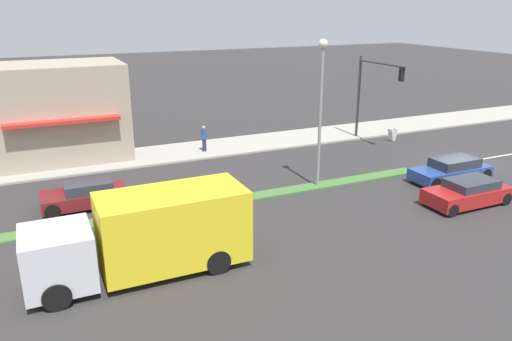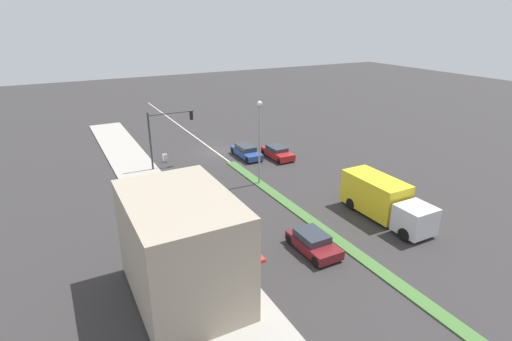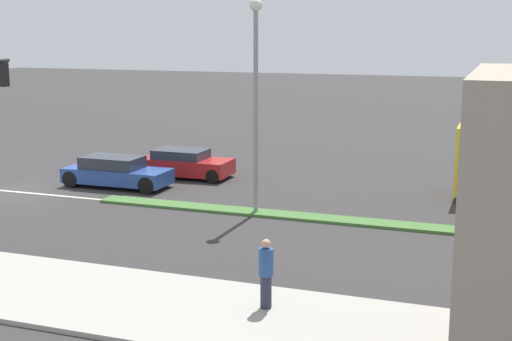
{
  "view_description": "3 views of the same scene",
  "coord_description": "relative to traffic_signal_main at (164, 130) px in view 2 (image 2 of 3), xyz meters",
  "views": [
    {
      "loc": [
        -20.78,
        23.15,
        9.01
      ],
      "look_at": [
        -0.12,
        13.68,
        1.43
      ],
      "focal_mm": 35.0,
      "sensor_mm": 36.0,
      "label": 1
    },
    {
      "loc": [
        15.72,
        39.02,
        14.08
      ],
      "look_at": [
        1.27,
        11.88,
        2.1
      ],
      "focal_mm": 28.0,
      "sensor_mm": 36.0,
      "label": 2
    },
    {
      "loc": [
        23.06,
        18.46,
        6.42
      ],
      "look_at": [
        -0.27,
        10.03,
        1.52
      ],
      "focal_mm": 50.0,
      "sensor_mm": 36.0,
      "label": 3
    }
  ],
  "objects": [
    {
      "name": "delivery_truck",
      "position": [
        -11.12,
        17.7,
        -2.43
      ],
      "size": [
        2.44,
        7.5,
        2.87
      ],
      "color": "silver",
      "rests_on": "ground"
    },
    {
      "name": "sidewalk_right",
      "position": [
        2.88,
        16.17,
        -3.84
      ],
      "size": [
        4.0,
        73.0,
        0.12
      ],
      "primitive_type": "cube",
      "color": "#A8A399",
      "rests_on": "ground"
    },
    {
      "name": "median_strip",
      "position": [
        -6.12,
        24.67,
        -3.85
      ],
      "size": [
        0.9,
        46.0,
        0.1
      ],
      "primitive_type": "cube",
      "color": "#477538",
      "rests_on": "ground"
    },
    {
      "name": "hatchback_red",
      "position": [
        -11.12,
        2.61,
        -3.3
      ],
      "size": [
        1.8,
        4.13,
        1.23
      ],
      "color": "#AD1E1E",
      "rests_on": "ground"
    },
    {
      "name": "building_corner_store",
      "position": [
        4.64,
        19.3,
        -0.95
      ],
      "size": [
        5.79,
        7.62,
        5.66
      ],
      "color": "tan",
      "rests_on": "sidewalk_right"
    },
    {
      "name": "ground_plane",
      "position": [
        -6.12,
        15.67,
        -3.9
      ],
      "size": [
        160.0,
        160.0,
        0.0
      ],
      "primitive_type": "plane",
      "color": "#333030"
    },
    {
      "name": "traffic_signal_main",
      "position": [
        0.0,
        0.0,
        0.0
      ],
      "size": [
        4.59,
        0.34,
        5.6
      ],
      "color": "#333338",
      "rests_on": "sidewalk_right"
    },
    {
      "name": "pedestrian",
      "position": [
        2.27,
        11.07,
        -2.92
      ],
      "size": [
        0.34,
        0.34,
        1.65
      ],
      "color": "#282D42",
      "rests_on": "sidewalk_right"
    },
    {
      "name": "sedan_maroon",
      "position": [
        -3.92,
        19.03,
        -3.28
      ],
      "size": [
        1.89,
        3.84,
        1.26
      ],
      "color": "maroon",
      "rests_on": "ground"
    },
    {
      "name": "warning_aframe_sign",
      "position": [
        -0.33,
        -1.77,
        -3.47
      ],
      "size": [
        0.45,
        0.53,
        0.84
      ],
      "color": "silver",
      "rests_on": "ground"
    },
    {
      "name": "lane_marking_center",
      "position": [
        -6.12,
        -2.33,
        -3.9
      ],
      "size": [
        0.16,
        60.0,
        0.01
      ],
      "primitive_type": "cube",
      "color": "beige",
      "rests_on": "ground"
    },
    {
      "name": "coupe_blue",
      "position": [
        -8.32,
        0.83,
        -3.28
      ],
      "size": [
        1.73,
        4.44,
        1.28
      ],
      "color": "#284793",
      "rests_on": "ground"
    },
    {
      "name": "street_lamp",
      "position": [
        -6.12,
        7.79,
        0.88
      ],
      "size": [
        0.44,
        0.44,
        7.37
      ],
      "color": "gray",
      "rests_on": "median_strip"
    }
  ]
}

